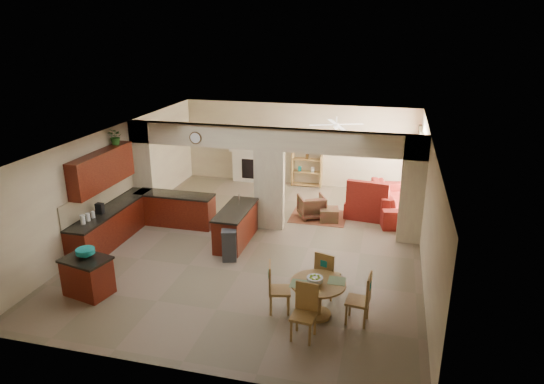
% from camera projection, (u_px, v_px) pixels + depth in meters
% --- Properties ---
extents(floor, '(10.00, 10.00, 0.00)m').
position_uv_depth(floor, '(260.00, 242.00, 12.50)').
color(floor, '#776652').
rests_on(floor, ground).
extents(ceiling, '(10.00, 10.00, 0.00)m').
position_uv_depth(ceiling, '(259.00, 136.00, 11.57)').
color(ceiling, white).
rests_on(ceiling, wall_back).
extents(wall_back, '(8.00, 0.00, 8.00)m').
position_uv_depth(wall_back, '(298.00, 145.00, 16.61)').
color(wall_back, beige).
rests_on(wall_back, floor).
extents(wall_front, '(8.00, 0.00, 8.00)m').
position_uv_depth(wall_front, '(172.00, 295.00, 7.46)').
color(wall_front, beige).
rests_on(wall_front, floor).
extents(wall_left, '(0.00, 10.00, 10.00)m').
position_uv_depth(wall_left, '(115.00, 179.00, 12.96)').
color(wall_left, beige).
rests_on(wall_left, floor).
extents(wall_right, '(0.00, 10.00, 10.00)m').
position_uv_depth(wall_right, '(427.00, 205.00, 11.11)').
color(wall_right, beige).
rests_on(wall_right, floor).
extents(partition_left_pier, '(0.60, 0.25, 2.80)m').
position_uv_depth(partition_left_pier, '(144.00, 170.00, 13.80)').
color(partition_left_pier, beige).
rests_on(partition_left_pier, floor).
extents(partition_center_pier, '(0.80, 0.25, 2.20)m').
position_uv_depth(partition_center_pier, '(269.00, 190.00, 13.05)').
color(partition_center_pier, beige).
rests_on(partition_center_pier, floor).
extents(partition_right_pier, '(0.60, 0.25, 2.80)m').
position_uv_depth(partition_right_pier, '(413.00, 190.00, 12.10)').
color(partition_right_pier, beige).
rests_on(partition_right_pier, floor).
extents(partition_header, '(8.00, 0.25, 0.60)m').
position_uv_depth(partition_header, '(269.00, 139.00, 12.59)').
color(partition_header, beige).
rests_on(partition_header, partition_center_pier).
extents(kitchen_counter, '(2.52, 3.29, 1.48)m').
position_uv_depth(kitchen_counter, '(139.00, 217.00, 12.87)').
color(kitchen_counter, '#3A0906').
rests_on(kitchen_counter, floor).
extents(upper_cabinets, '(0.35, 2.40, 0.90)m').
position_uv_depth(upper_cabinets, '(102.00, 169.00, 12.01)').
color(upper_cabinets, '#3A0906').
rests_on(upper_cabinets, wall_left).
extents(peninsula, '(0.70, 1.85, 0.91)m').
position_uv_depth(peninsula, '(236.00, 225.00, 12.38)').
color(peninsula, '#3A0906').
rests_on(peninsula, floor).
extents(wall_clock, '(0.34, 0.03, 0.34)m').
position_uv_depth(wall_clock, '(195.00, 138.00, 12.93)').
color(wall_clock, '#50371A').
rests_on(wall_clock, partition_header).
extents(rug, '(1.60, 1.30, 0.01)m').
position_uv_depth(rug, '(318.00, 217.00, 14.14)').
color(rug, brown).
rests_on(rug, floor).
extents(fireplace, '(1.60, 0.35, 1.20)m').
position_uv_depth(fireplace, '(253.00, 165.00, 17.09)').
color(fireplace, '#EEE7CE').
rests_on(fireplace, floor).
extents(shelving_unit, '(1.00, 0.32, 1.80)m').
position_uv_depth(shelving_unit, '(307.00, 161.00, 16.53)').
color(shelving_unit, brown).
rests_on(shelving_unit, floor).
extents(window_a, '(0.02, 0.90, 1.90)m').
position_uv_depth(window_a, '(421.00, 183.00, 13.29)').
color(window_a, white).
rests_on(window_a, wall_right).
extents(window_b, '(0.02, 0.90, 1.90)m').
position_uv_depth(window_b, '(419.00, 166.00, 14.85)').
color(window_b, white).
rests_on(window_b, wall_right).
extents(glazed_door, '(0.02, 0.70, 2.10)m').
position_uv_depth(glazed_door, '(419.00, 179.00, 14.12)').
color(glazed_door, white).
rests_on(glazed_door, wall_right).
extents(drape_a_left, '(0.10, 0.28, 2.30)m').
position_uv_depth(drape_a_left, '(420.00, 190.00, 12.75)').
color(drape_a_left, '#3B1B17').
rests_on(drape_a_left, wall_right).
extents(drape_a_right, '(0.10, 0.28, 2.30)m').
position_uv_depth(drape_a_right, '(419.00, 176.00, 13.85)').
color(drape_a_right, '#3B1B17').
rests_on(drape_a_right, wall_right).
extents(drape_b_left, '(0.10, 0.28, 2.30)m').
position_uv_depth(drape_b_left, '(418.00, 172.00, 14.31)').
color(drape_b_left, '#3B1B17').
rests_on(drape_b_left, wall_right).
extents(drape_b_right, '(0.10, 0.28, 2.30)m').
position_uv_depth(drape_b_right, '(417.00, 161.00, 15.41)').
color(drape_b_right, '#3B1B17').
rests_on(drape_b_right, wall_right).
extents(ceiling_fan, '(1.00, 1.00, 0.10)m').
position_uv_depth(ceiling_fan, '(336.00, 125.00, 14.05)').
color(ceiling_fan, white).
rests_on(ceiling_fan, ceiling).
extents(kitchen_island, '(1.07, 0.86, 0.82)m').
position_uv_depth(kitchen_island, '(88.00, 276.00, 10.00)').
color(kitchen_island, '#3A0906').
rests_on(kitchen_island, floor).
extents(teal_bowl, '(0.38, 0.38, 0.18)m').
position_uv_depth(teal_bowl, '(86.00, 253.00, 9.91)').
color(teal_bowl, '#138484').
rests_on(teal_bowl, kitchen_island).
extents(trash_can, '(0.40, 0.36, 0.71)m').
position_uv_depth(trash_can, '(229.00, 247.00, 11.46)').
color(trash_can, '#323235').
rests_on(trash_can, floor).
extents(dining_table, '(1.06, 1.06, 0.72)m').
position_uv_depth(dining_table, '(318.00, 293.00, 9.22)').
color(dining_table, brown).
rests_on(dining_table, floor).
extents(fruit_bowl, '(0.30, 0.30, 0.16)m').
position_uv_depth(fruit_bowl, '(315.00, 280.00, 9.06)').
color(fruit_bowl, '#93C229').
rests_on(fruit_bowl, dining_table).
extents(sofa, '(2.91, 1.60, 0.80)m').
position_uv_depth(sofa, '(394.00, 201.00, 14.28)').
color(sofa, maroon).
rests_on(sofa, floor).
extents(chaise, '(1.29, 1.10, 0.47)m').
position_uv_depth(chaise, '(367.00, 209.00, 14.12)').
color(chaise, maroon).
rests_on(chaise, floor).
extents(armchair, '(0.96, 0.97, 0.67)m').
position_uv_depth(armchair, '(312.00, 206.00, 14.01)').
color(armchair, maroon).
rests_on(armchair, floor).
extents(ottoman, '(0.59, 0.59, 0.38)m').
position_uv_depth(ottoman, '(329.00, 215.00, 13.80)').
color(ottoman, maroon).
rests_on(ottoman, floor).
extents(plant, '(0.47, 0.43, 0.42)m').
position_uv_depth(plant, '(116.00, 137.00, 12.48)').
color(plant, '#205516').
rests_on(plant, upper_cabinets).
extents(chair_north, '(0.52, 0.52, 1.02)m').
position_uv_depth(chair_north, '(326.00, 273.00, 9.84)').
color(chair_north, brown).
rests_on(chair_north, floor).
extents(chair_east, '(0.46, 0.46, 1.02)m').
position_uv_depth(chair_east, '(363.00, 297.00, 8.97)').
color(chair_east, brown).
rests_on(chair_east, floor).
extents(chair_south, '(0.46, 0.46, 1.02)m').
position_uv_depth(chair_south, '(305.00, 309.00, 8.61)').
color(chair_south, brown).
rests_on(chair_south, floor).
extents(chair_west, '(0.51, 0.51, 1.02)m').
position_uv_depth(chair_west, '(275.00, 286.00, 9.36)').
color(chair_west, brown).
rests_on(chair_west, floor).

